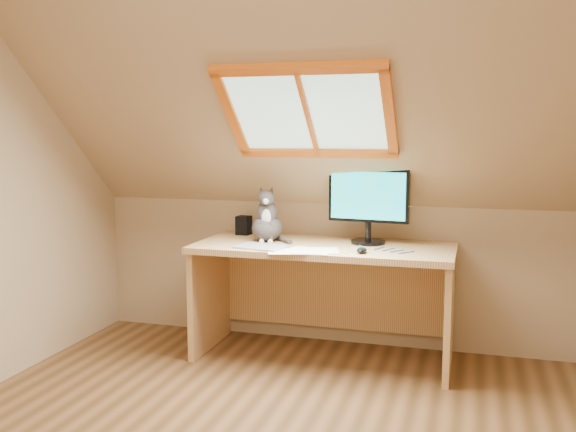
% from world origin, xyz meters
% --- Properties ---
extents(room_shell, '(3.52, 3.52, 2.41)m').
position_xyz_m(room_shell, '(0.00, -0.09, 1.43)').
color(room_shell, tan).
rests_on(room_shell, ground).
extents(desk, '(1.69, 0.74, 0.77)m').
position_xyz_m(desk, '(0.02, 1.45, 0.54)').
color(desk, '#DFB66A').
rests_on(desk, ground).
extents(monitor, '(0.54, 0.23, 0.50)m').
position_xyz_m(monitor, '(0.30, 1.50, 1.06)').
color(monitor, black).
rests_on(monitor, desk).
extents(cat, '(0.26, 0.29, 0.38)m').
position_xyz_m(cat, '(-0.38, 1.41, 0.91)').
color(cat, '#46403E').
rests_on(cat, desk).
extents(desk_speaker, '(0.10, 0.10, 0.13)m').
position_xyz_m(desk_speaker, '(-0.63, 1.63, 0.84)').
color(desk_speaker, black).
rests_on(desk_speaker, desk).
extents(graphics_tablet, '(0.34, 0.27, 0.01)m').
position_xyz_m(graphics_tablet, '(-0.33, 1.15, 0.78)').
color(graphics_tablet, '#B2B2B7').
rests_on(graphics_tablet, desk).
extents(mouse, '(0.06, 0.11, 0.03)m').
position_xyz_m(mouse, '(0.31, 1.15, 0.79)').
color(mouse, black).
rests_on(mouse, desk).
extents(papers, '(0.35, 0.30, 0.01)m').
position_xyz_m(papers, '(-0.05, 1.12, 0.77)').
color(papers, white).
rests_on(papers, desk).
extents(cables, '(0.51, 0.26, 0.01)m').
position_xyz_m(cables, '(0.39, 1.26, 0.77)').
color(cables, silver).
rests_on(cables, desk).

